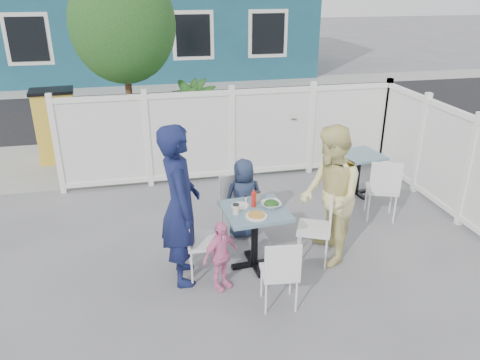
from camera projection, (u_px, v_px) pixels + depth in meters
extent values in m
plane|color=slate|center=(260.00, 246.00, 6.28)|extent=(80.00, 80.00, 0.00)
cube|color=gray|center=(214.00, 153.00, 9.69)|extent=(24.00, 2.60, 0.01)
cube|color=black|center=(193.00, 109.00, 13.01)|extent=(24.00, 5.00, 0.01)
cube|color=gray|center=(182.00, 86.00, 15.80)|extent=(24.00, 1.60, 0.01)
cube|color=black|center=(84.00, 38.00, 14.97)|extent=(1.20, 0.04, 1.40)
cube|color=black|center=(208.00, 35.00, 15.75)|extent=(1.20, 0.04, 1.40)
cube|color=white|center=(232.00, 135.00, 8.13)|extent=(5.80, 0.04, 1.40)
cube|color=white|center=(232.00, 92.00, 7.84)|extent=(5.86, 0.08, 0.08)
cube|color=white|center=(232.00, 175.00, 8.43)|extent=(5.86, 0.08, 0.12)
cube|color=white|center=(443.00, 158.00, 7.08)|extent=(0.04, 3.60, 1.40)
cube|color=white|center=(452.00, 110.00, 6.79)|extent=(0.08, 3.66, 0.08)
cube|color=white|center=(435.00, 203.00, 7.38)|extent=(0.08, 3.66, 0.12)
cylinder|color=#382316|center=(130.00, 106.00, 8.46)|extent=(0.12, 0.12, 2.40)
ellipsoid|color=#143A12|center=(123.00, 25.00, 7.91)|extent=(1.80, 1.62, 1.98)
cube|color=gold|center=(57.00, 128.00, 9.01)|extent=(0.78, 0.59, 1.36)
imported|color=#143A12|center=(191.00, 125.00, 8.63)|extent=(1.24, 1.24, 1.65)
imported|color=#143A12|center=(291.00, 126.00, 8.96)|extent=(1.68, 1.62, 1.43)
cube|color=#406975|center=(255.00, 211.00, 5.57)|extent=(0.80, 0.80, 0.04)
cylinder|color=black|center=(255.00, 239.00, 5.71)|extent=(0.08, 0.08, 0.72)
cube|color=black|center=(254.00, 264.00, 5.86)|extent=(0.59, 0.13, 0.04)
cube|color=black|center=(254.00, 264.00, 5.86)|extent=(0.13, 0.59, 0.04)
cube|color=#406975|center=(360.00, 155.00, 7.57)|extent=(0.76, 0.76, 0.04)
cylinder|color=black|center=(358.00, 175.00, 7.71)|extent=(0.08, 0.08, 0.65)
cube|color=black|center=(356.00, 192.00, 7.83)|extent=(0.53, 0.15, 0.04)
cube|color=black|center=(356.00, 192.00, 7.83)|extent=(0.15, 0.53, 0.04)
cube|color=white|center=(205.00, 241.00, 5.49)|extent=(0.44, 0.46, 0.04)
cube|color=white|center=(187.00, 223.00, 5.36)|extent=(0.05, 0.44, 0.47)
cylinder|color=white|center=(218.00, 249.00, 5.78)|extent=(0.03, 0.03, 0.47)
cylinder|color=white|center=(222.00, 265.00, 5.44)|extent=(0.03, 0.03, 0.47)
cylinder|color=white|center=(190.00, 251.00, 5.73)|extent=(0.03, 0.03, 0.47)
cylinder|color=white|center=(192.00, 268.00, 5.38)|extent=(0.03, 0.03, 0.47)
cube|color=white|center=(314.00, 229.00, 5.80)|extent=(0.54, 0.55, 0.04)
cube|color=white|center=(331.00, 212.00, 5.66)|extent=(0.20, 0.39, 0.45)
cylinder|color=white|center=(298.00, 250.00, 5.76)|extent=(0.02, 0.02, 0.45)
cylinder|color=white|center=(301.00, 236.00, 6.09)|extent=(0.02, 0.02, 0.45)
cylinder|color=white|center=(326.00, 253.00, 5.69)|extent=(0.02, 0.02, 0.45)
cylinder|color=white|center=(327.00, 239.00, 6.02)|extent=(0.02, 0.02, 0.45)
cube|color=white|center=(237.00, 210.00, 6.35)|extent=(0.43, 0.41, 0.04)
cube|color=white|center=(233.00, 189.00, 6.41)|extent=(0.39, 0.07, 0.42)
cylinder|color=white|center=(253.00, 227.00, 6.34)|extent=(0.02, 0.02, 0.42)
cylinder|color=white|center=(229.00, 231.00, 6.24)|extent=(0.02, 0.02, 0.42)
cylinder|color=white|center=(245.00, 217.00, 6.62)|extent=(0.02, 0.02, 0.42)
cylinder|color=white|center=(222.00, 220.00, 6.52)|extent=(0.02, 0.02, 0.42)
cube|color=white|center=(279.00, 272.00, 5.01)|extent=(0.42, 0.40, 0.04)
cube|color=white|center=(283.00, 263.00, 4.76)|extent=(0.38, 0.07, 0.41)
cylinder|color=white|center=(262.00, 281.00, 5.21)|extent=(0.02, 0.02, 0.41)
cylinder|color=white|center=(290.00, 279.00, 5.24)|extent=(0.02, 0.02, 0.41)
cylinder|color=white|center=(266.00, 298.00, 4.93)|extent=(0.02, 0.02, 0.41)
cylinder|color=white|center=(296.00, 296.00, 4.96)|extent=(0.02, 0.02, 0.41)
cube|color=white|center=(382.00, 189.00, 6.88)|extent=(0.55, 0.53, 0.04)
cube|color=white|center=(386.00, 178.00, 6.60)|extent=(0.42, 0.18, 0.46)
cylinder|color=white|center=(366.00, 197.00, 7.15)|extent=(0.02, 0.02, 0.46)
cylinder|color=white|center=(391.00, 199.00, 7.10)|extent=(0.02, 0.02, 0.46)
cylinder|color=white|center=(369.00, 208.00, 6.83)|extent=(0.02, 0.02, 0.46)
cylinder|color=white|center=(395.00, 209.00, 6.79)|extent=(0.02, 0.02, 0.46)
imported|color=#131943|center=(180.00, 206.00, 5.26)|extent=(0.47, 0.70, 1.91)
imported|color=yellow|center=(330.00, 197.00, 5.66)|extent=(0.77, 0.93, 1.75)
imported|color=#23304E|center=(244.00, 198.00, 6.37)|extent=(0.57, 0.39, 1.11)
imported|color=pink|center=(220.00, 256.00, 5.28)|extent=(0.53, 0.43, 0.85)
cylinder|color=white|center=(256.00, 216.00, 5.38)|extent=(0.25, 0.25, 0.02)
cylinder|color=white|center=(240.00, 206.00, 5.63)|extent=(0.21, 0.21, 0.01)
imported|color=white|center=(271.00, 205.00, 5.61)|extent=(0.23, 0.23, 0.06)
cylinder|color=beige|center=(236.00, 209.00, 5.43)|extent=(0.08, 0.08, 0.11)
cylinder|color=beige|center=(257.00, 197.00, 5.74)|extent=(0.08, 0.08, 0.12)
cylinder|color=red|center=(254.00, 200.00, 5.59)|extent=(0.06, 0.06, 0.18)
cylinder|color=white|center=(246.00, 200.00, 5.73)|extent=(0.03, 0.03, 0.06)
cylinder|color=black|center=(246.00, 199.00, 5.75)|extent=(0.03, 0.03, 0.07)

